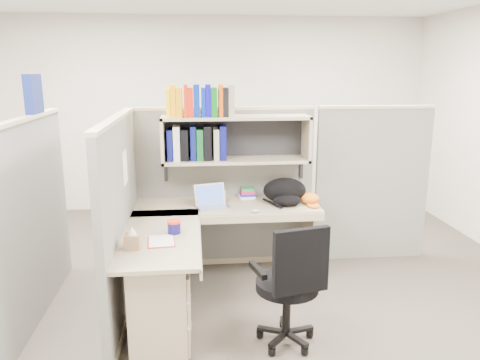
{
  "coord_description": "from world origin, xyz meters",
  "views": [
    {
      "loc": [
        -0.3,
        -3.69,
        2.0
      ],
      "look_at": [
        0.1,
        0.25,
        1.05
      ],
      "focal_mm": 35.0,
      "sensor_mm": 36.0,
      "label": 1
    }
  ],
  "objects": [
    {
      "name": "ground",
      "position": [
        0.0,
        0.0,
        0.0
      ],
      "size": [
        6.0,
        6.0,
        0.0
      ],
      "primitive_type": "plane",
      "color": "#38332B",
      "rests_on": "ground"
    },
    {
      "name": "room_shell",
      "position": [
        0.0,
        0.0,
        1.62
      ],
      "size": [
        6.0,
        6.0,
        6.0
      ],
      "color": "beige",
      "rests_on": "ground"
    },
    {
      "name": "cubicle",
      "position": [
        -0.37,
        0.45,
        0.91
      ],
      "size": [
        3.79,
        1.84,
        1.95
      ],
      "color": "#5D5C58",
      "rests_on": "ground"
    },
    {
      "name": "desk",
      "position": [
        -0.41,
        -0.29,
        0.44
      ],
      "size": [
        1.74,
        1.75,
        0.73
      ],
      "color": "gray",
      "rests_on": "ground"
    },
    {
      "name": "laptop",
      "position": [
        -0.13,
        0.49,
        0.84
      ],
      "size": [
        0.36,
        0.36,
        0.21
      ],
      "primitive_type": null,
      "rotation": [
        0.0,
        0.0,
        0.27
      ],
      "color": "#ABABB0",
      "rests_on": "desk"
    },
    {
      "name": "backpack",
      "position": [
        0.56,
        0.54,
        0.85
      ],
      "size": [
        0.44,
        0.35,
        0.24
      ],
      "primitive_type": null,
      "rotation": [
        0.0,
        0.0,
        0.09
      ],
      "color": "black",
      "rests_on": "desk"
    },
    {
      "name": "orange_cap",
      "position": [
        0.8,
        0.55,
        0.78
      ],
      "size": [
        0.21,
        0.23,
        0.1
      ],
      "primitive_type": null,
      "rotation": [
        0.0,
        0.0,
        0.11
      ],
      "color": "orange",
      "rests_on": "desk"
    },
    {
      "name": "snack_canister",
      "position": [
        -0.47,
        -0.17,
        0.78
      ],
      "size": [
        0.11,
        0.11,
        0.11
      ],
      "color": "#100D50",
      "rests_on": "desk"
    },
    {
      "name": "tissue_box",
      "position": [
        -0.75,
        -0.47,
        0.82
      ],
      "size": [
        0.11,
        0.11,
        0.17
      ],
      "primitive_type": null,
      "rotation": [
        0.0,
        0.0,
        -0.02
      ],
      "color": "#947254",
      "rests_on": "desk"
    },
    {
      "name": "mouse",
      "position": [
        0.24,
        0.3,
        0.75
      ],
      "size": [
        0.09,
        0.07,
        0.03
      ],
      "primitive_type": "ellipsoid",
      "rotation": [
        0.0,
        0.0,
        -0.17
      ],
      "color": "#85A7BD",
      "rests_on": "desk"
    },
    {
      "name": "paper_cup",
      "position": [
        -0.04,
        0.67,
        0.79
      ],
      "size": [
        0.08,
        0.08,
        0.11
      ],
      "primitive_type": "cylinder",
      "rotation": [
        0.0,
        0.0,
        -0.03
      ],
      "color": "silver",
      "rests_on": "desk"
    },
    {
      "name": "book_stack",
      "position": [
        0.22,
        0.84,
        0.78
      ],
      "size": [
        0.17,
        0.22,
        0.1
      ],
      "primitive_type": null,
      "rotation": [
        0.0,
        0.0,
        0.06
      ],
      "color": "gray",
      "rests_on": "desk"
    },
    {
      "name": "loose_paper",
      "position": [
        -0.56,
        -0.34,
        0.73
      ],
      "size": [
        0.21,
        0.26,
        0.0
      ],
      "primitive_type": null,
      "rotation": [
        0.0,
        0.0,
        0.09
      ],
      "color": "white",
      "rests_on": "desk"
    },
    {
      "name": "task_chair",
      "position": [
        0.36,
        -0.67,
        0.34
      ],
      "size": [
        0.54,
        0.5,
        0.97
      ],
      "color": "black",
      "rests_on": "ground"
    }
  ]
}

